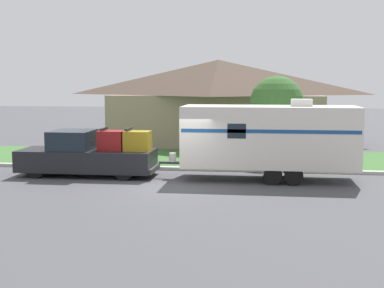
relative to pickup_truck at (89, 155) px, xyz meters
name	(u,v)px	position (x,y,z in m)	size (l,w,h in m)	color
ground_plane	(176,187)	(4.00, -1.88, -0.87)	(120.00, 120.00, 0.00)	#47474C
curb_strip	(190,169)	(4.00, 1.87, -0.80)	(80.00, 0.30, 0.14)	beige
lawn_strip	(199,158)	(4.00, 5.52, -0.86)	(80.00, 7.00, 0.03)	#3D6B33
house_across_street	(218,100)	(4.36, 12.46, 1.85)	(13.62, 7.83, 5.25)	gray
pickup_truck	(89,155)	(0.00, 0.00, 0.00)	(5.73, 2.04, 2.02)	black
travel_trailer	(269,137)	(7.45, 0.00, 0.87)	(7.88, 2.34, 3.23)	black
mailbox	(62,142)	(-2.27, 2.89, 0.16)	(0.48, 0.20, 1.34)	brown
tree_in_yard	(277,103)	(7.83, 4.71, 2.02)	(2.56, 2.56, 4.19)	brown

